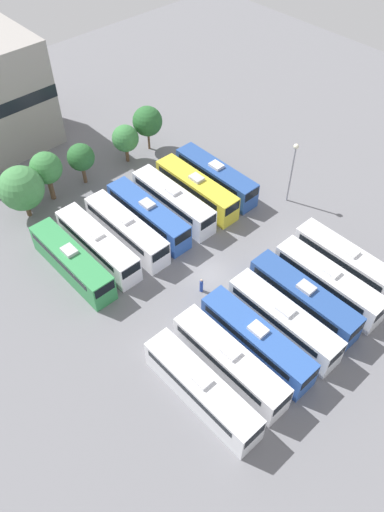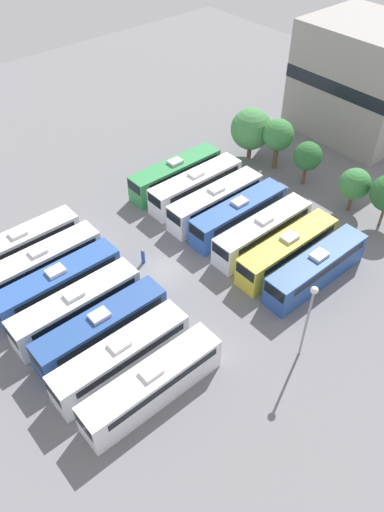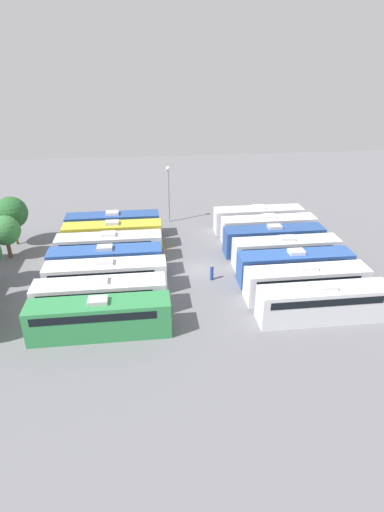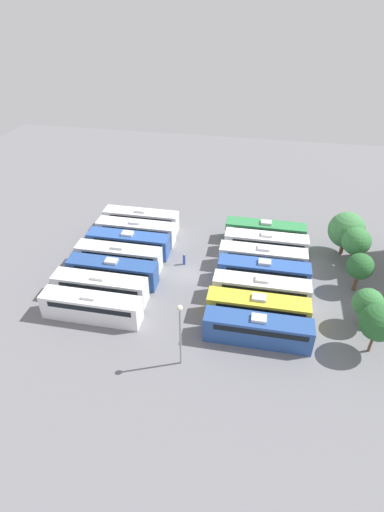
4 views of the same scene
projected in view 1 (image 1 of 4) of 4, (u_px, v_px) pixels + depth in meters
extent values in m
plane|color=slate|center=(209.00, 273.00, 52.22)|extent=(116.49, 116.49, 0.00)
cube|color=silver|center=(201.00, 390.00, 41.37)|extent=(2.56, 11.75, 3.18)
cube|color=black|center=(199.00, 382.00, 40.87)|extent=(2.60, 9.99, 0.70)
cube|color=black|center=(255.00, 436.00, 37.78)|extent=(2.25, 0.08, 1.11)
cube|color=silver|center=(202.00, 379.00, 40.08)|extent=(1.20, 1.60, 0.35)
cube|color=white|center=(229.00, 362.00, 43.14)|extent=(2.56, 11.75, 3.18)
cube|color=black|center=(227.00, 355.00, 42.64)|extent=(2.60, 9.99, 0.70)
cube|color=black|center=(283.00, 404.00, 39.55)|extent=(2.25, 0.08, 1.11)
cube|color=silver|center=(231.00, 351.00, 41.85)|extent=(1.20, 1.60, 0.35)
cube|color=#2D56A8|center=(256.00, 341.00, 44.66)|extent=(2.56, 11.75, 3.18)
cube|color=black|center=(255.00, 333.00, 44.16)|extent=(2.60, 9.99, 0.70)
cube|color=black|center=(310.00, 379.00, 41.07)|extent=(2.25, 0.08, 1.11)
cube|color=silver|center=(258.00, 329.00, 43.37)|extent=(1.20, 1.60, 0.35)
cube|color=silver|center=(283.00, 321.00, 46.14)|extent=(2.56, 11.75, 3.18)
cube|color=black|center=(282.00, 313.00, 45.64)|extent=(2.60, 9.99, 0.70)
cube|color=black|center=(337.00, 356.00, 42.55)|extent=(2.25, 0.08, 1.11)
cube|color=silver|center=(286.00, 309.00, 44.85)|extent=(1.20, 1.60, 0.35)
cube|color=#284C93|center=(303.00, 299.00, 47.88)|extent=(2.56, 11.75, 3.18)
cube|color=black|center=(302.00, 291.00, 47.38)|extent=(2.60, 9.99, 0.70)
cube|color=black|center=(357.00, 331.00, 44.29)|extent=(2.25, 0.08, 1.11)
cube|color=#B2B2B7|center=(306.00, 287.00, 46.59)|extent=(1.20, 1.60, 0.35)
cube|color=silver|center=(328.00, 283.00, 49.26)|extent=(2.56, 11.75, 3.18)
cube|color=black|center=(327.00, 275.00, 48.75)|extent=(2.60, 9.99, 0.70)
cube|color=black|center=(382.00, 313.00, 45.66)|extent=(2.25, 0.08, 1.11)
cube|color=white|center=(332.00, 271.00, 47.97)|extent=(1.20, 1.60, 0.35)
cube|color=silver|center=(347.00, 263.00, 51.07)|extent=(2.56, 11.75, 3.18)
cube|color=black|center=(346.00, 256.00, 50.57)|extent=(2.60, 9.99, 0.70)
cube|color=white|center=(351.00, 251.00, 49.78)|extent=(1.20, 1.60, 0.35)
cube|color=#338C4C|center=(72.00, 262.00, 51.15)|extent=(2.56, 11.75, 3.18)
cube|color=black|center=(69.00, 255.00, 50.64)|extent=(2.60, 9.99, 0.70)
cube|color=black|center=(105.00, 290.00, 47.55)|extent=(2.25, 0.08, 1.11)
cube|color=#B2B2B7|center=(69.00, 250.00, 49.86)|extent=(1.20, 1.60, 0.35)
cube|color=white|center=(98.00, 245.00, 52.81)|extent=(2.56, 11.75, 3.18)
cube|color=black|center=(95.00, 238.00, 52.31)|extent=(2.60, 9.99, 0.70)
cube|color=black|center=(131.00, 270.00, 49.21)|extent=(2.25, 0.08, 1.11)
cube|color=white|center=(95.00, 233.00, 51.52)|extent=(1.20, 1.60, 0.35)
cube|color=white|center=(127.00, 231.00, 54.33)|extent=(2.56, 11.75, 3.18)
cube|color=black|center=(124.00, 223.00, 53.83)|extent=(2.60, 9.99, 0.70)
cube|color=black|center=(161.00, 254.00, 50.73)|extent=(2.25, 0.08, 1.11)
cube|color=silver|center=(125.00, 219.00, 53.04)|extent=(1.20, 1.60, 0.35)
cube|color=#2D56A8|center=(148.00, 216.00, 55.97)|extent=(2.56, 11.75, 3.18)
cube|color=black|center=(146.00, 208.00, 55.47)|extent=(2.60, 9.99, 0.70)
cube|color=black|center=(183.00, 237.00, 52.38)|extent=(2.25, 0.08, 1.11)
cube|color=#B2B2B7|center=(147.00, 204.00, 54.68)|extent=(1.20, 1.60, 0.35)
cube|color=silver|center=(173.00, 202.00, 57.56)|extent=(2.56, 11.75, 3.18)
cube|color=black|center=(171.00, 195.00, 57.06)|extent=(2.60, 9.99, 0.70)
cube|color=black|center=(209.00, 222.00, 53.96)|extent=(2.25, 0.08, 1.11)
cube|color=silver|center=(173.00, 190.00, 56.27)|extent=(1.20, 1.60, 0.35)
cube|color=gold|center=(196.00, 190.00, 59.06)|extent=(2.56, 11.75, 3.18)
cube|color=black|center=(195.00, 183.00, 58.56)|extent=(2.60, 9.99, 0.70)
cube|color=black|center=(232.00, 209.00, 55.47)|extent=(2.25, 0.08, 1.11)
cube|color=#B2B2B7|center=(196.00, 178.00, 57.78)|extent=(1.20, 1.60, 0.35)
cube|color=#284C93|center=(216.00, 177.00, 60.71)|extent=(2.56, 11.75, 3.18)
cube|color=black|center=(214.00, 170.00, 60.21)|extent=(2.60, 9.99, 0.70)
cube|color=black|center=(252.00, 195.00, 57.12)|extent=(2.25, 0.08, 1.11)
cube|color=silver|center=(216.00, 165.00, 59.42)|extent=(1.20, 1.60, 0.35)
cylinder|color=navy|center=(201.00, 286.00, 50.09)|extent=(0.36, 0.36, 1.50)
sphere|color=tan|center=(201.00, 280.00, 49.45)|extent=(0.24, 0.24, 0.24)
cylinder|color=gray|center=(291.00, 175.00, 57.50)|extent=(0.20, 0.20, 7.51)
sphere|color=#EAE5C6|center=(296.00, 146.00, 54.62)|extent=(0.60, 0.60, 0.60)
cylinder|color=brown|center=(28.00, 208.00, 57.61)|extent=(0.55, 0.55, 2.23)
sphere|color=#428447|center=(21.00, 188.00, 55.49)|extent=(5.08, 5.08, 5.08)
cylinder|color=brown|center=(51.00, 188.00, 59.32)|extent=(0.60, 0.60, 3.20)
sphere|color=#387A3D|center=(46.00, 168.00, 57.19)|extent=(3.76, 3.76, 3.76)
cylinder|color=brown|center=(84.00, 174.00, 61.67)|extent=(0.45, 0.45, 2.59)
sphere|color=#28602D|center=(81.00, 157.00, 59.87)|extent=(3.33, 3.33, 3.33)
cylinder|color=brown|center=(127.00, 154.00, 64.83)|extent=(0.44, 0.44, 2.24)
sphere|color=#387A3D|center=(125.00, 138.00, 63.14)|extent=(3.42, 3.42, 3.42)
cylinder|color=brown|center=(149.00, 140.00, 66.50)|extent=(0.30, 0.30, 2.84)
sphere|color=#28602D|center=(147.00, 121.00, 64.47)|extent=(3.88, 3.88, 3.88)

